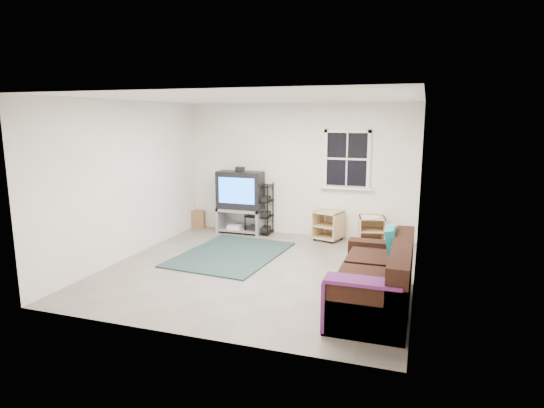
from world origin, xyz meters
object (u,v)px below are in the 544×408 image
(side_table_right, at_px, (371,228))
(sofa, at_px, (377,282))
(side_table_left, at_px, (329,224))
(tv_unit, at_px, (240,197))
(av_rack, at_px, (259,212))

(side_table_right, bearing_deg, sofa, -82.36)
(side_table_left, relative_size, sofa, 0.30)
(tv_unit, bearing_deg, side_table_left, 1.01)
(side_table_right, bearing_deg, tv_unit, -179.48)
(av_rack, bearing_deg, side_table_left, -0.46)
(tv_unit, height_order, sofa, tv_unit)
(tv_unit, height_order, side_table_right, tv_unit)
(side_table_left, bearing_deg, tv_unit, -178.99)
(av_rack, bearing_deg, tv_unit, -173.51)
(tv_unit, distance_m, side_table_right, 2.66)
(side_table_left, xyz_separation_m, side_table_right, (0.79, -0.01, -0.00))
(av_rack, relative_size, side_table_left, 1.76)
(side_table_left, relative_size, side_table_right, 1.08)
(tv_unit, bearing_deg, sofa, -43.95)
(av_rack, xyz_separation_m, sofa, (2.63, -2.95, -0.13))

